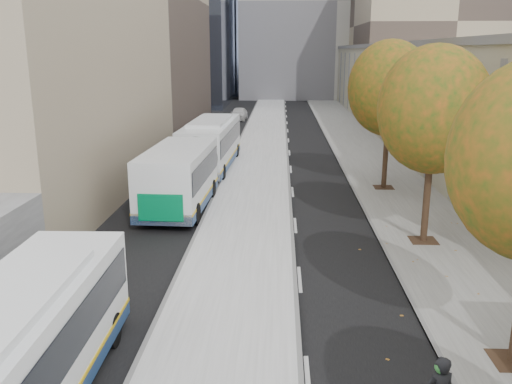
{
  "coord_description": "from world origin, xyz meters",
  "views": [
    {
      "loc": [
        -2.38,
        0.51,
        7.72
      ],
      "look_at": [
        -3.28,
        20.39,
        2.5
      ],
      "focal_mm": 38.0,
      "sensor_mm": 36.0,
      "label": 1
    }
  ],
  "objects": [
    {
      "name": "bus_far",
      "position": [
        -7.13,
        31.89,
        1.7
      ],
      "size": [
        3.41,
        18.77,
        3.11
      ],
      "rotation": [
        0.0,
        0.0,
        -0.04
      ],
      "color": "white",
      "rests_on": "ground"
    },
    {
      "name": "sidewalk",
      "position": [
        4.12,
        35.0,
        0.04
      ],
      "size": [
        4.75,
        150.0,
        0.08
      ],
      "primitive_type": "cube",
      "color": "gray",
      "rests_on": "ground"
    },
    {
      "name": "building_tan",
      "position": [
        15.5,
        64.0,
        4.0
      ],
      "size": [
        18.0,
        92.0,
        8.0
      ],
      "primitive_type": "cube",
      "color": "tan",
      "rests_on": "ground"
    },
    {
      "name": "building_far_block",
      "position": [
        6.0,
        96.0,
        15.0
      ],
      "size": [
        30.0,
        18.0,
        30.0
      ],
      "primitive_type": "cube",
      "color": "#ABA99E",
      "rests_on": "ground"
    },
    {
      "name": "tree_e",
      "position": [
        3.6,
        31.0,
        5.69
      ],
      "size": [
        4.6,
        4.6,
        7.92
      ],
      "color": "black",
      "rests_on": "sidewalk"
    },
    {
      "name": "tree_d",
      "position": [
        3.6,
        22.0,
        5.47
      ],
      "size": [
        4.4,
        4.4,
        7.6
      ],
      "color": "black",
      "rests_on": "sidewalk"
    },
    {
      "name": "bus_platform",
      "position": [
        -3.88,
        35.0,
        0.07
      ],
      "size": [
        4.25,
        150.0,
        0.15
      ],
      "primitive_type": "cube",
      "color": "#AAAAAA",
      "rests_on": "ground"
    },
    {
      "name": "distant_car",
      "position": [
        -7.12,
        62.24,
        0.72
      ],
      "size": [
        1.92,
        4.3,
        1.44
      ],
      "primitive_type": "imported",
      "rotation": [
        0.0,
        0.0,
        -0.05
      ],
      "color": "silver",
      "rests_on": "ground"
    }
  ]
}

